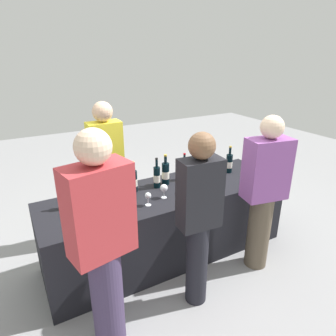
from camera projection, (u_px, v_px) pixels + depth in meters
The scene contains 21 objects.
ground_plane at pixel (168, 252), 3.37m from camera, with size 12.00×12.00×0.00m, color gray.
tasting_table at pixel (168, 222), 3.23m from camera, with size 2.60×0.79×0.77m, color black.
wine_bottle_0 at pixel (72, 196), 2.70m from camera, with size 0.07×0.07×0.33m.
wine_bottle_1 at pixel (112, 187), 2.90m from camera, with size 0.07×0.07×0.31m.
wine_bottle_2 at pixel (134, 181), 3.02m from camera, with size 0.08×0.08×0.33m.
wine_bottle_3 at pixel (157, 177), 3.12m from camera, with size 0.07×0.07×0.33m.
wine_bottle_4 at pixel (166, 173), 3.19m from camera, with size 0.08×0.08×0.34m.
wine_bottle_5 at pixel (184, 170), 3.32m from camera, with size 0.07×0.07×0.31m.
wine_bottle_6 at pixel (199, 168), 3.35m from camera, with size 0.08×0.08×0.33m.
wine_bottle_7 at pixel (229, 163), 3.51m from camera, with size 0.08×0.08×0.32m.
wine_glass_0 at pixel (107, 199), 2.67m from camera, with size 0.07×0.07×0.14m.
wine_glass_1 at pixel (125, 195), 2.77m from camera, with size 0.07×0.07×0.14m.
wine_glass_2 at pixel (148, 196), 2.76m from camera, with size 0.06×0.06×0.13m.
wine_glass_3 at pixel (164, 188), 2.90m from camera, with size 0.07×0.07×0.14m.
wine_glass_4 at pixel (186, 184), 3.00m from camera, with size 0.07×0.07×0.14m.
wine_glass_5 at pixel (216, 180), 3.11m from camera, with size 0.06×0.06×0.13m.
ice_bucket at pixel (90, 193), 2.84m from camera, with size 0.21×0.21×0.17m, color silver.
server_pouring at pixel (107, 167), 3.37m from camera, with size 0.36×0.22×1.63m.
guest_0 at pixel (102, 242), 1.99m from camera, with size 0.46×0.31×1.70m.
guest_1 at pixel (199, 216), 2.42m from camera, with size 0.36×0.22×1.57m.
guest_2 at pixel (264, 191), 2.88m from camera, with size 0.45×0.30×1.59m.
Camera 1 is at (-1.36, -2.43, 2.11)m, focal length 31.89 mm.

